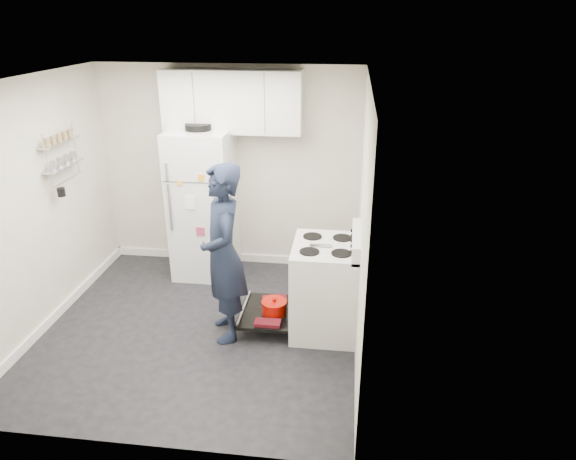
# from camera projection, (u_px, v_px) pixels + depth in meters

# --- Properties ---
(room) EXTENTS (3.21, 3.21, 2.51)m
(room) POSITION_uv_depth(u_px,v_px,m) (191.00, 219.00, 4.92)
(room) COLOR black
(room) RESTS_ON ground
(electric_range) EXTENTS (0.66, 0.76, 1.10)m
(electric_range) POSITION_uv_depth(u_px,v_px,m) (324.00, 288.00, 5.17)
(electric_range) COLOR silver
(electric_range) RESTS_ON ground
(open_oven_door) EXTENTS (0.55, 0.70, 0.21)m
(open_oven_door) POSITION_uv_depth(u_px,v_px,m) (270.00, 310.00, 5.33)
(open_oven_door) COLOR black
(open_oven_door) RESTS_ON ground
(refrigerator) EXTENTS (0.72, 0.74, 1.87)m
(refrigerator) POSITION_uv_depth(u_px,v_px,m) (203.00, 204.00, 6.18)
(refrigerator) COLOR silver
(refrigerator) RESTS_ON ground
(upper_cabinets) EXTENTS (1.60, 0.33, 0.70)m
(upper_cabinets) POSITION_uv_depth(u_px,v_px,m) (232.00, 101.00, 5.83)
(upper_cabinets) COLOR silver
(upper_cabinets) RESTS_ON room
(wall_shelf_rack) EXTENTS (0.14, 0.60, 0.61)m
(wall_shelf_rack) POSITION_uv_depth(u_px,v_px,m) (61.00, 154.00, 5.32)
(wall_shelf_rack) COLOR #B2B2B7
(wall_shelf_rack) RESTS_ON room
(person) EXTENTS (0.64, 0.76, 1.79)m
(person) POSITION_uv_depth(u_px,v_px,m) (223.00, 254.00, 4.92)
(person) COLOR #151D30
(person) RESTS_ON ground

